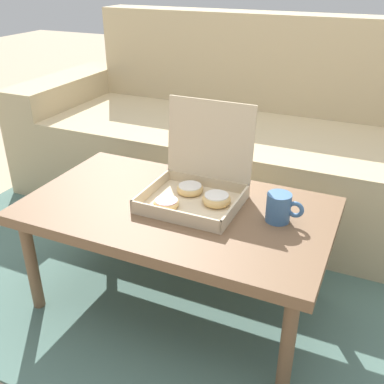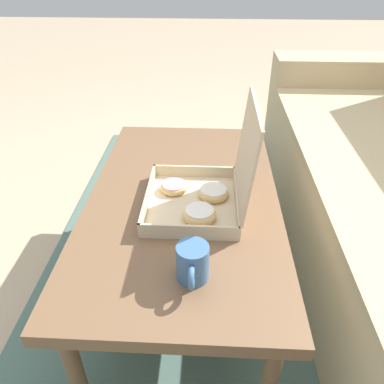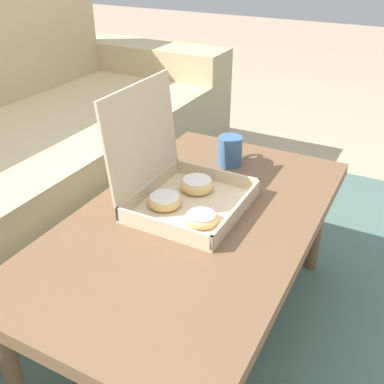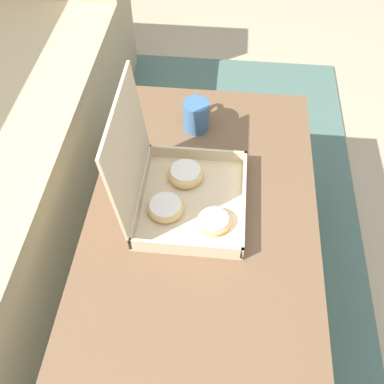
% 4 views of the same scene
% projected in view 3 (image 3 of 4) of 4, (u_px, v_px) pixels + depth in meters
% --- Properties ---
extents(ground_plane, '(12.00, 12.00, 0.00)m').
position_uv_depth(ground_plane, '(171.00, 320.00, 1.48)').
color(ground_plane, tan).
extents(area_rug, '(2.66, 1.93, 0.01)m').
position_uv_depth(area_rug, '(98.00, 290.00, 1.60)').
color(area_rug, '#4C6B60').
rests_on(area_rug, ground_plane).
extents(coffee_table, '(1.07, 0.62, 0.43)m').
position_uv_depth(coffee_table, '(194.00, 230.00, 1.25)').
color(coffee_table, brown).
rests_on(coffee_table, ground_plane).
extents(pastry_box, '(0.33, 0.32, 0.33)m').
position_uv_depth(pastry_box, '(178.00, 184.00, 1.27)').
color(pastry_box, beige).
rests_on(pastry_box, coffee_table).
extents(coffee_mug, '(0.12, 0.08, 0.10)m').
position_uv_depth(coffee_mug, '(230.00, 150.00, 1.50)').
color(coffee_mug, '#3D6693').
rests_on(coffee_mug, coffee_table).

